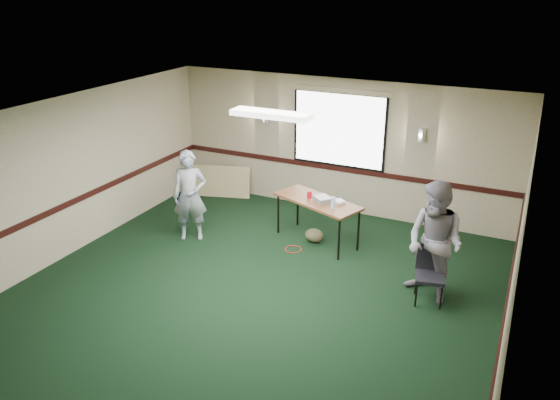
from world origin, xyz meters
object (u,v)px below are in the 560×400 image
at_px(projector, 322,199).
at_px(person_left, 190,196).
at_px(person_right, 435,243).
at_px(folding_table, 317,203).
at_px(conference_chair, 430,269).

bearing_deg(projector, person_left, -119.28).
xyz_separation_m(projector, person_right, (2.12, -0.98, 0.06)).
distance_m(folding_table, person_right, 2.46).
bearing_deg(person_left, person_right, -31.12).
bearing_deg(folding_table, projector, -2.31).
distance_m(projector, conference_chair, 2.37).
xyz_separation_m(folding_table, person_right, (2.23, -1.02, 0.17)).
height_order(folding_table, person_left, person_left).
height_order(folding_table, conference_chair, conference_chair).
height_order(conference_chair, person_left, person_left).
bearing_deg(folding_table, conference_chair, -5.07).
height_order(folding_table, person_right, person_right).
bearing_deg(person_left, folding_table, -6.97).
distance_m(conference_chair, person_right, 0.42).
relative_size(person_left, person_right, 0.91).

